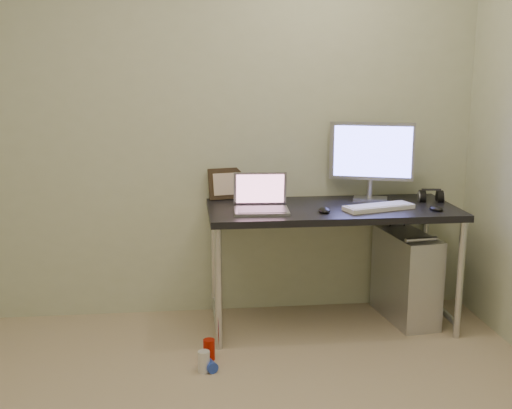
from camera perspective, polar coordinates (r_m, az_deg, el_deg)
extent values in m
cube|color=beige|center=(4.03, -5.01, 7.50)|extent=(3.50, 0.02, 2.50)
cube|color=black|center=(3.88, 6.79, -0.48)|extent=(1.49, 0.65, 0.04)
cylinder|color=silver|center=(3.62, -3.35, -7.54)|extent=(0.04, 0.04, 0.71)
cylinder|color=silver|center=(4.16, -3.76, -4.90)|extent=(0.04, 0.04, 0.71)
cylinder|color=silver|center=(3.94, 17.68, -6.45)|extent=(0.04, 0.04, 0.71)
cylinder|color=silver|center=(4.44, 14.73, -4.17)|extent=(0.04, 0.04, 0.71)
cylinder|color=silver|center=(3.98, -3.52, -9.89)|extent=(0.04, 0.57, 0.04)
cylinder|color=silver|center=(4.28, 15.89, -8.76)|extent=(0.04, 0.57, 0.04)
cube|color=#B9BABE|center=(4.18, 13.17, -6.23)|extent=(0.30, 0.56, 0.56)
cylinder|color=#AEAEB5|center=(3.89, 14.46, -3.03)|extent=(0.20, 0.05, 0.03)
cylinder|color=#AEAEB5|center=(4.30, 12.39, -1.49)|extent=(0.20, 0.05, 0.03)
cylinder|color=black|center=(4.34, 11.60, -3.80)|extent=(0.01, 0.16, 0.69)
cylinder|color=black|center=(4.35, 12.80, -4.07)|extent=(0.02, 0.11, 0.71)
cylinder|color=#AC1404|center=(3.61, -4.20, -12.74)|extent=(0.08, 0.08, 0.12)
cylinder|color=silver|center=(3.48, -4.66, -13.74)|extent=(0.09, 0.09, 0.12)
cylinder|color=blue|center=(3.50, -4.21, -14.01)|extent=(0.10, 0.12, 0.06)
cube|color=#AEAEB5|center=(3.70, 0.48, -0.58)|extent=(0.32, 0.24, 0.02)
cube|color=slate|center=(3.70, 0.48, -0.43)|extent=(0.29, 0.20, 0.00)
cube|color=#93939B|center=(3.80, 0.37, 1.43)|extent=(0.32, 0.06, 0.20)
cube|color=#7E4B5F|center=(3.79, 0.38, 1.41)|extent=(0.28, 0.05, 0.17)
cube|color=#AEAEB5|center=(4.10, 10.12, 0.49)|extent=(0.25, 0.21, 0.02)
cylinder|color=#AEAEB5|center=(4.10, 10.08, 1.42)|extent=(0.03, 0.03, 0.11)
cube|color=#AEAEB5|center=(4.06, 10.24, 4.68)|extent=(0.50, 0.20, 0.36)
cube|color=#686CFF|center=(4.04, 10.33, 4.65)|extent=(0.45, 0.16, 0.31)
cube|color=white|center=(3.84, 10.85, -0.24)|extent=(0.44, 0.25, 0.03)
ellipsoid|color=black|center=(3.89, 15.72, -0.27)|extent=(0.09, 0.11, 0.03)
ellipsoid|color=black|center=(3.72, 6.10, -0.40)|extent=(0.08, 0.12, 0.04)
cylinder|color=black|center=(4.12, 14.57, 0.60)|extent=(0.05, 0.10, 0.09)
cylinder|color=black|center=(4.16, 15.98, 0.63)|extent=(0.05, 0.10, 0.09)
cube|color=black|center=(4.13, 15.32, 1.28)|extent=(0.12, 0.03, 0.01)
cube|color=black|center=(4.06, -2.53, 1.87)|extent=(0.26, 0.12, 0.20)
cylinder|color=silver|center=(4.04, 1.16, 0.98)|extent=(0.01, 0.01, 0.08)
cylinder|color=white|center=(4.03, 1.17, 1.67)|extent=(0.04, 0.04, 0.04)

